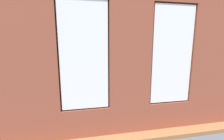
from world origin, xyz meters
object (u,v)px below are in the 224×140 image
Objects in this scene: potted_plant_corner_near_left at (153,70)px; tv_flatscreen at (30,71)px; potted_plant_by_left_couch at (150,76)px; couch_by_window at (124,106)px; coffee_table at (110,84)px; remote_silver at (101,84)px; potted_plant_corner_far_left at (214,92)px; papasan_chair at (80,76)px; potted_plant_near_tv at (39,83)px; potted_plant_mid_room_small at (121,78)px; couch_left at (174,85)px; potted_plant_foreground_right at (47,76)px; cup_ceramic at (106,82)px; media_console at (32,88)px; candle_jar at (119,81)px.

tv_flatscreen is at bearing 13.30° from potted_plant_corner_near_left.
potted_plant_by_left_couch is at bearing 54.34° from potted_plant_corner_near_left.
couch_by_window reaches higher than coffee_table.
couch_by_window is 10.72× the size of remote_silver.
coffee_table is 3.59m from potted_plant_corner_far_left.
potted_plant_by_left_couch is (-2.22, -0.97, 0.03)m from coffee_table.
papasan_chair is 0.93× the size of potted_plant_near_tv.
potted_plant_by_left_couch is 0.92× the size of potted_plant_mid_room_small.
potted_plant_near_tv is (5.19, 0.15, 0.37)m from couch_left.
potted_plant_foreground_right is at bearing -8.26° from potted_plant_by_left_couch.
papasan_chair is 3.50m from potted_plant_by_left_couch.
potted_plant_corner_near_left is (-5.59, -0.03, 0.09)m from potted_plant_foreground_right.
cup_ceramic is 2.53m from potted_plant_near_tv.
tv_flatscreen is at bearing -90.00° from media_console.
papasan_chair reaches higher than cup_ceramic.
cup_ceramic is at bearing 135.18° from remote_silver.
couch_by_window is 3.04× the size of potted_plant_by_left_couch.
cup_ceramic is 3.01m from tv_flatscreen.
coffee_table is 1.91m from papasan_chair.
potted_plant_near_tv is at bearing 18.53° from potted_plant_by_left_couch.
couch_by_window is 4.00m from media_console.
potted_plant_by_left_couch is (-5.35, -0.63, 0.09)m from media_console.
potted_plant_corner_near_left is (-0.55, -0.76, 0.19)m from potted_plant_by_left_couch.
candle_jar is at bearing 176.90° from media_console.
media_console is at bearing 6.76° from potted_plant_by_left_couch.
tv_flatscreen reaches higher than potted_plant_mid_room_small.
couch_left is 2.33m from candle_jar.
couch_by_window is 4.79m from potted_plant_foreground_right.
potted_plant_by_left_couch is at bearing -80.36° from potted_plant_corner_far_left.
papasan_chair is at bearing -20.78° from potted_plant_mid_room_small.
tv_flatscreen is 1.21× the size of potted_plant_corner_far_left.
potted_plant_mid_room_small is at bearing 25.08° from potted_plant_corner_near_left.
tv_flatscreen is (3.13, -0.33, 0.62)m from coffee_table.
remote_silver is at bearing -166.47° from potted_plant_near_tv.
candle_jar is at bearing -165.18° from potted_plant_near_tv.
papasan_chair reaches higher than coffee_table.
couch_by_window reaches higher than media_console.
potted_plant_by_left_couch reaches higher than remote_silver.
candle_jar is at bearing 141.49° from papasan_chair.
couch_left is 3.06m from remote_silver.
potted_plant_by_left_couch is (0.55, -3.24, -0.21)m from potted_plant_corner_far_left.
couch_left is 1.49× the size of coffee_table.
potted_plant_foreground_right is (5.60, -3.97, -0.11)m from potted_plant_corner_far_left.
couch_left is 5.81m from media_console.
media_console is 1.58× the size of potted_plant_mid_room_small.
cup_ceramic reaches higher than coffee_table.
potted_plant_mid_room_small is (2.14, 1.00, -0.13)m from potted_plant_corner_near_left.
couch_by_window is 2.35m from candle_jar.
potted_plant_corner_near_left is at bearing -154.92° from potted_plant_mid_room_small.
couch_by_window is at bearing 77.64° from potted_plant_mid_room_small.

